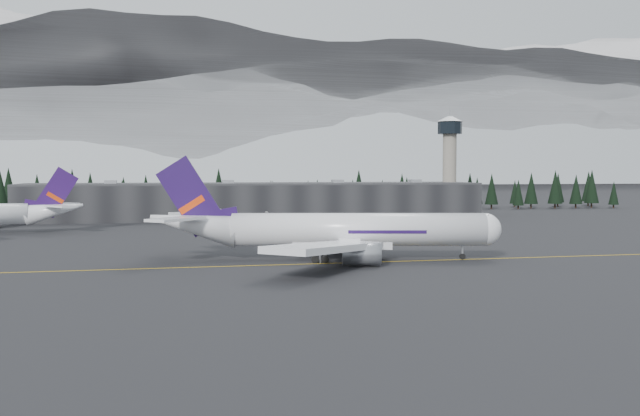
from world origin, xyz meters
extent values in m
plane|color=black|center=(0.00, 0.00, 0.00)|extent=(1400.00, 1400.00, 0.00)
cube|color=gold|center=(0.00, -2.00, 0.01)|extent=(400.00, 0.40, 0.02)
cube|color=black|center=(0.00, 125.00, 6.00)|extent=(160.00, 30.00, 12.00)
cube|color=#333335|center=(0.00, 125.00, 12.30)|extent=(160.00, 30.00, 0.60)
cylinder|color=gray|center=(75.00, 128.00, 16.00)|extent=(5.20, 5.20, 32.00)
cylinder|color=black|center=(75.00, 128.00, 33.25)|extent=(9.20, 9.20, 4.50)
cone|color=silver|center=(75.00, 128.00, 36.70)|extent=(10.00, 10.00, 2.00)
cube|color=black|center=(0.00, 162.00, 7.50)|extent=(360.00, 20.00, 15.00)
cylinder|color=silver|center=(3.60, 2.42, 5.76)|extent=(48.39, 16.60, 6.28)
sphere|color=silver|center=(27.12, -2.82, 5.76)|extent=(6.28, 6.28, 6.28)
cone|color=silver|center=(-27.07, 9.24, 6.70)|extent=(18.54, 9.96, 9.10)
cube|color=silver|center=(0.99, 19.63, 4.08)|extent=(15.90, 30.52, 2.69)
cylinder|color=#9A9CA2|center=(5.88, 12.64, 2.30)|extent=(7.51, 5.36, 3.98)
cube|color=silver|center=(-6.06, -12.07, 4.08)|extent=(25.44, 27.75, 2.69)
cylinder|color=#9A9CA2|center=(1.33, -7.81, 2.30)|extent=(7.51, 5.36, 3.98)
cube|color=#230F48|center=(-27.58, 9.35, 12.04)|extent=(13.06, 3.39, 15.60)
cube|color=red|center=(-27.38, 9.31, 10.47)|extent=(5.11, 1.68, 3.84)
cube|color=silver|center=(-27.75, 15.83, 8.17)|extent=(7.95, 12.40, 0.52)
cube|color=silver|center=(-30.48, 3.56, 8.17)|extent=(11.26, 11.68, 0.52)
cylinder|color=black|center=(23.03, -1.91, 1.57)|extent=(0.52, 0.52, 3.14)
cylinder|color=black|center=(-2.53, 8.61, 1.57)|extent=(0.52, 0.52, 3.14)
cylinder|color=black|center=(-4.58, -0.59, 1.57)|extent=(0.52, 0.52, 3.14)
cone|color=white|center=(-61.89, 78.71, 6.11)|extent=(16.42, 6.87, 8.30)
cube|color=#2B114F|center=(-61.42, 78.74, 10.99)|extent=(12.10, 1.35, 14.23)
cube|color=red|center=(-61.61, 78.73, 9.55)|extent=(4.69, 0.87, 3.50)
cube|color=white|center=(-59.57, 73.13, 7.45)|extent=(9.46, 11.11, 0.48)
cube|color=white|center=(-60.40, 84.56, 7.45)|extent=(8.45, 11.33, 0.48)
imported|color=white|center=(-14.60, 105.08, 0.64)|extent=(2.61, 4.82, 1.28)
imported|color=silver|center=(-0.39, 94.61, 0.71)|extent=(4.41, 2.57, 1.41)
camera|label=1|loc=(-33.00, -128.10, 16.95)|focal=40.00mm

